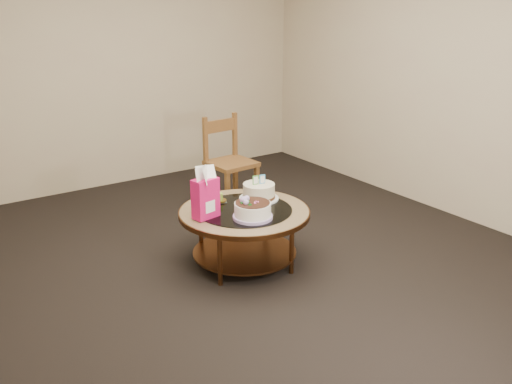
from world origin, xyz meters
TOP-DOWN VIEW (x-y plane):
  - ground at (0.00, 0.00)m, footprint 5.00×5.00m
  - room_walls at (0.00, 0.00)m, footprint 4.52×5.02m
  - coffee_table at (0.00, -0.00)m, footprint 1.02×1.02m
  - decorated_cake at (-0.05, -0.19)m, footprint 0.30×0.30m
  - cream_cake at (0.22, 0.13)m, footprint 0.32×0.32m
  - gift_bag at (-0.32, 0.03)m, footprint 0.21×0.17m
  - pillar_candle at (-0.07, 0.25)m, footprint 0.11×0.11m
  - dining_chair at (0.60, 1.18)m, footprint 0.45×0.45m

SIDE VIEW (x-z plane):
  - ground at x=0.00m, z-range 0.00..0.00m
  - coffee_table at x=0.00m, z-range 0.15..0.61m
  - dining_chair at x=0.60m, z-range 0.01..0.91m
  - pillar_candle at x=-0.07m, z-range 0.44..0.53m
  - decorated_cake at x=-0.05m, z-range 0.43..0.60m
  - cream_cake at x=0.22m, z-range 0.42..0.62m
  - gift_bag at x=-0.32m, z-range 0.46..0.84m
  - room_walls at x=0.00m, z-range 0.24..2.85m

